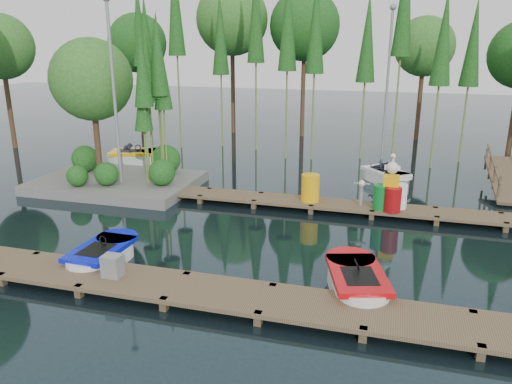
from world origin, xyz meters
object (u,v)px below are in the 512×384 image
(utility_cabinet, at_px, (112,266))
(drum_cluster, at_px, (391,193))
(boat_red, at_px, (356,283))
(yellow_barrel, at_px, (310,188))
(boat_yellow_far, at_px, (136,157))
(boat_blue, at_px, (102,256))
(island, at_px, (108,107))

(utility_cabinet, distance_m, drum_cluster, 9.26)
(boat_red, bearing_deg, drum_cluster, 67.38)
(utility_cabinet, height_order, drum_cluster, drum_cluster)
(boat_red, relative_size, yellow_barrel, 3.06)
(boat_red, distance_m, boat_yellow_far, 15.16)
(boat_blue, bearing_deg, yellow_barrel, 54.29)
(boat_blue, relative_size, boat_red, 0.86)
(drum_cluster, bearing_deg, yellow_barrel, 176.83)
(island, xyz_separation_m, utility_cabinet, (4.68, -7.79, -2.62))
(boat_yellow_far, relative_size, drum_cluster, 1.68)
(utility_cabinet, bearing_deg, island, 121.00)
(boat_blue, height_order, utility_cabinet, utility_cabinet)
(utility_cabinet, height_order, yellow_barrel, yellow_barrel)
(boat_blue, distance_m, boat_yellow_far, 11.38)
(boat_red, relative_size, utility_cabinet, 5.43)
(yellow_barrel, distance_m, drum_cluster, 2.72)
(boat_red, bearing_deg, boat_yellow_far, 121.89)
(island, distance_m, boat_red, 12.50)
(boat_blue, bearing_deg, utility_cabinet, -45.98)
(boat_blue, height_order, boat_yellow_far, boat_yellow_far)
(boat_yellow_far, distance_m, yellow_barrel, 10.22)
(boat_blue, bearing_deg, island, 120.23)
(boat_yellow_far, distance_m, utility_cabinet, 12.77)
(drum_cluster, bearing_deg, boat_blue, -141.24)
(boat_yellow_far, bearing_deg, drum_cluster, -19.60)
(boat_blue, bearing_deg, boat_yellow_far, 115.87)
(boat_red, xyz_separation_m, boat_yellow_far, (-11.30, 10.10, 0.05))
(yellow_barrel, height_order, drum_cluster, drum_cluster)
(island, distance_m, boat_blue, 8.22)
(island, xyz_separation_m, boat_red, (10.29, -6.46, -2.92))
(boat_yellow_far, bearing_deg, boat_red, -40.35)
(island, bearing_deg, drum_cluster, -4.93)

